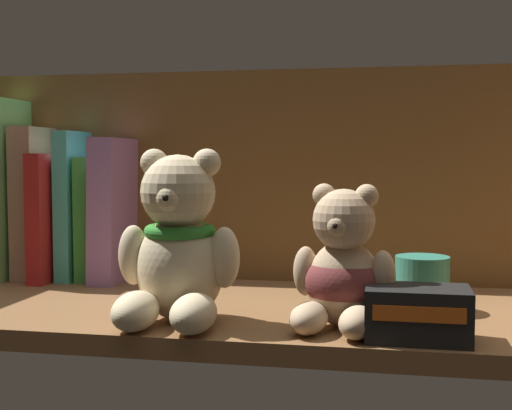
{
  "coord_description": "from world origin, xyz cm",
  "views": [
    {
      "loc": [
        17.07,
        -71.05,
        17.53
      ],
      "look_at": [
        3.17,
        0.0,
        12.67
      ],
      "focal_mm": 48.43,
      "sensor_mm": 36.0,
      "label": 1
    }
  ],
  "objects_px": {
    "book_2": "(13,188)",
    "book_5": "(78,205)",
    "teddy_bear_larger": "(177,249)",
    "teddy_bear_smaller": "(343,272)",
    "small_product_box": "(418,314)",
    "book_4": "(61,216)",
    "pillar_candle": "(422,283)",
    "book_7": "(119,209)",
    "book_3": "(39,202)",
    "book_6": "(97,218)"
  },
  "relations": [
    {
      "from": "book_2",
      "to": "book_6",
      "type": "bearing_deg",
      "value": 0.0
    },
    {
      "from": "small_product_box",
      "to": "book_5",
      "type": "bearing_deg",
      "value": 150.71
    },
    {
      "from": "book_6",
      "to": "teddy_bear_smaller",
      "type": "xyz_separation_m",
      "value": [
        0.33,
        -0.21,
        -0.03
      ]
    },
    {
      "from": "book_3",
      "to": "teddy_bear_smaller",
      "type": "xyz_separation_m",
      "value": [
        0.41,
        -0.21,
        -0.05
      ]
    },
    {
      "from": "teddy_bear_smaller",
      "to": "small_product_box",
      "type": "distance_m",
      "value": 0.08
    },
    {
      "from": "book_3",
      "to": "pillar_candle",
      "type": "xyz_separation_m",
      "value": [
        0.49,
        -0.11,
        -0.07
      ]
    },
    {
      "from": "book_4",
      "to": "book_5",
      "type": "bearing_deg",
      "value": 0.0
    },
    {
      "from": "book_6",
      "to": "small_product_box",
      "type": "relative_size",
      "value": 1.78
    },
    {
      "from": "book_7",
      "to": "small_product_box",
      "type": "distance_m",
      "value": 0.44
    },
    {
      "from": "book_2",
      "to": "teddy_bear_smaller",
      "type": "xyz_separation_m",
      "value": [
        0.45,
        -0.21,
        -0.06
      ]
    },
    {
      "from": "book_5",
      "to": "book_6",
      "type": "relative_size",
      "value": 1.21
    },
    {
      "from": "small_product_box",
      "to": "teddy_bear_smaller",
      "type": "bearing_deg",
      "value": 154.97
    },
    {
      "from": "book_2",
      "to": "book_6",
      "type": "xyz_separation_m",
      "value": [
        0.12,
        0.0,
        -0.04
      ]
    },
    {
      "from": "teddy_bear_larger",
      "to": "teddy_bear_smaller",
      "type": "height_order",
      "value": "teddy_bear_larger"
    },
    {
      "from": "teddy_bear_larger",
      "to": "book_2",
      "type": "bearing_deg",
      "value": 144.04
    },
    {
      "from": "teddy_bear_smaller",
      "to": "book_4",
      "type": "bearing_deg",
      "value": 151.62
    },
    {
      "from": "teddy_bear_larger",
      "to": "small_product_box",
      "type": "xyz_separation_m",
      "value": [
        0.22,
        -0.02,
        -0.05
      ]
    },
    {
      "from": "book_4",
      "to": "small_product_box",
      "type": "relative_size",
      "value": 1.83
    },
    {
      "from": "book_4",
      "to": "small_product_box",
      "type": "xyz_separation_m",
      "value": [
        0.45,
        -0.24,
        -0.06
      ]
    },
    {
      "from": "book_3",
      "to": "book_6",
      "type": "relative_size",
      "value": 1.25
    },
    {
      "from": "book_7",
      "to": "book_3",
      "type": "bearing_deg",
      "value": 180.0
    },
    {
      "from": "book_3",
      "to": "book_2",
      "type": "bearing_deg",
      "value": 180.0
    },
    {
      "from": "book_7",
      "to": "teddy_bear_larger",
      "type": "relative_size",
      "value": 1.1
    },
    {
      "from": "teddy_bear_smaller",
      "to": "teddy_bear_larger",
      "type": "bearing_deg",
      "value": -177.53
    },
    {
      "from": "teddy_bear_smaller",
      "to": "book_5",
      "type": "bearing_deg",
      "value": 149.97
    },
    {
      "from": "small_product_box",
      "to": "book_7",
      "type": "bearing_deg",
      "value": 147.06
    },
    {
      "from": "teddy_bear_larger",
      "to": "book_6",
      "type": "bearing_deg",
      "value": 129.61
    },
    {
      "from": "book_5",
      "to": "teddy_bear_larger",
      "type": "distance_m",
      "value": 0.3
    },
    {
      "from": "book_3",
      "to": "pillar_candle",
      "type": "height_order",
      "value": "book_3"
    },
    {
      "from": "book_2",
      "to": "book_4",
      "type": "height_order",
      "value": "book_2"
    },
    {
      "from": "book_2",
      "to": "book_4",
      "type": "distance_m",
      "value": 0.08
    },
    {
      "from": "book_4",
      "to": "book_7",
      "type": "xyz_separation_m",
      "value": [
        0.08,
        0.0,
        0.01
      ]
    },
    {
      "from": "book_3",
      "to": "book_4",
      "type": "height_order",
      "value": "book_3"
    },
    {
      "from": "book_2",
      "to": "book_5",
      "type": "bearing_deg",
      "value": 0.0
    },
    {
      "from": "teddy_bear_larger",
      "to": "book_5",
      "type": "bearing_deg",
      "value": 133.42
    },
    {
      "from": "pillar_candle",
      "to": "teddy_bear_smaller",
      "type": "bearing_deg",
      "value": -128.93
    },
    {
      "from": "book_2",
      "to": "pillar_candle",
      "type": "height_order",
      "value": "book_2"
    },
    {
      "from": "book_2",
      "to": "book_6",
      "type": "height_order",
      "value": "book_2"
    },
    {
      "from": "teddy_bear_larger",
      "to": "book_4",
      "type": "bearing_deg",
      "value": 136.78
    },
    {
      "from": "book_2",
      "to": "teddy_bear_smaller",
      "type": "relative_size",
      "value": 1.75
    },
    {
      "from": "book_5",
      "to": "teddy_bear_larger",
      "type": "height_order",
      "value": "book_5"
    },
    {
      "from": "teddy_bear_larger",
      "to": "teddy_bear_smaller",
      "type": "distance_m",
      "value": 0.16
    },
    {
      "from": "teddy_bear_smaller",
      "to": "small_product_box",
      "type": "relative_size",
      "value": 1.5
    },
    {
      "from": "book_7",
      "to": "teddy_bear_larger",
      "type": "distance_m",
      "value": 0.26
    },
    {
      "from": "book_5",
      "to": "teddy_bear_smaller",
      "type": "height_order",
      "value": "book_5"
    },
    {
      "from": "book_4",
      "to": "pillar_candle",
      "type": "distance_m",
      "value": 0.48
    },
    {
      "from": "teddy_bear_smaller",
      "to": "book_6",
      "type": "bearing_deg",
      "value": 148.11
    },
    {
      "from": "book_7",
      "to": "book_6",
      "type": "bearing_deg",
      "value": 180.0
    },
    {
      "from": "small_product_box",
      "to": "teddy_bear_larger",
      "type": "bearing_deg",
      "value": 173.82
    },
    {
      "from": "teddy_bear_smaller",
      "to": "pillar_candle",
      "type": "height_order",
      "value": "teddy_bear_smaller"
    }
  ]
}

